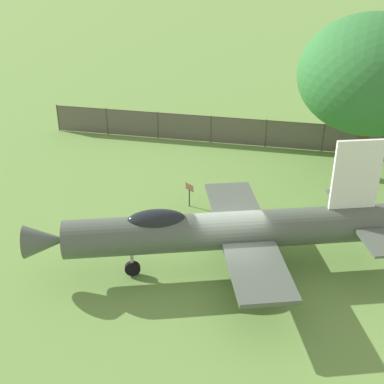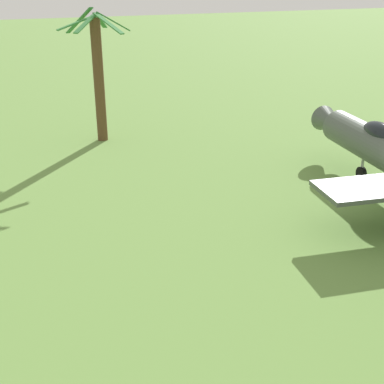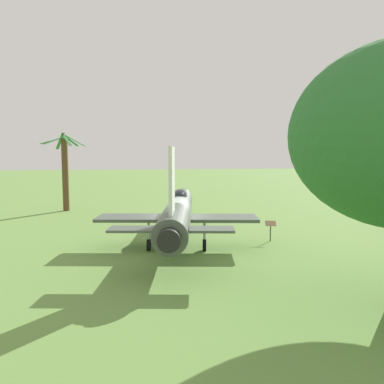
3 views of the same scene
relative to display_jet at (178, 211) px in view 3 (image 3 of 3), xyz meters
name	(u,v)px [view 3 (image 3 of 3)]	position (x,y,z in m)	size (l,w,h in m)	color
ground_plane	(178,245)	(-0.06, -0.33, -1.82)	(200.00, 200.00, 0.00)	#668E42
display_jet	(178,211)	(0.00, 0.00, 0.00)	(8.57, 14.26, 5.24)	#4C564C
palm_tree	(65,172)	(-8.11, 13.61, 1.57)	(3.72, 4.20, 6.74)	brown
info_plaque	(271,226)	(5.24, -0.28, -0.97)	(0.68, 0.53, 1.14)	#333333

